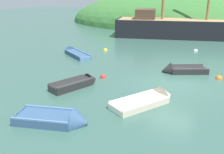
% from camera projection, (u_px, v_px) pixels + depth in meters
% --- Properties ---
extents(ground_plane, '(120.00, 120.00, 0.00)m').
position_uv_depth(ground_plane, '(174.00, 83.00, 14.49)').
color(ground_plane, '#33564C').
extents(shore_hill, '(44.53, 24.10, 11.36)m').
position_uv_depth(shore_hill, '(199.00, 25.00, 39.66)').
color(shore_hill, '#387033').
rests_on(shore_hill, ground).
extents(sailing_ship, '(17.36, 7.63, 12.17)m').
position_uv_depth(sailing_ship, '(180.00, 30.00, 28.77)').
color(sailing_ship, black).
rests_on(sailing_ship, ground).
extents(rowboat_near_dock, '(3.81, 2.93, 0.92)m').
position_uv_depth(rowboat_near_dock, '(74.00, 54.00, 20.92)').
color(rowboat_near_dock, '#335175').
rests_on(rowboat_near_dock, ground).
extents(rowboat_portside, '(3.09, 2.30, 1.06)m').
position_uv_depth(rowboat_portside, '(181.00, 71.00, 16.34)').
color(rowboat_portside, black).
rests_on(rowboat_portside, ground).
extents(rowboat_far, '(1.86, 3.08, 0.87)m').
position_uv_depth(rowboat_far, '(77.00, 84.00, 13.93)').
color(rowboat_far, black).
rests_on(rowboat_far, ground).
extents(rowboat_outer_right, '(2.67, 3.52, 1.08)m').
position_uv_depth(rowboat_outer_right, '(149.00, 101.00, 11.88)').
color(rowboat_outer_right, beige).
rests_on(rowboat_outer_right, ground).
extents(rowboat_outer_left, '(3.19, 1.95, 1.15)m').
position_uv_depth(rowboat_outer_left, '(58.00, 120.00, 10.04)').
color(rowboat_outer_left, '#335175').
rests_on(rowboat_outer_left, ground).
extents(buoy_red, '(0.40, 0.40, 0.40)m').
position_uv_depth(buoy_red, '(103.00, 77.00, 15.42)').
color(buoy_red, red).
rests_on(buoy_red, ground).
extents(buoy_orange, '(0.41, 0.41, 0.41)m').
position_uv_depth(buoy_orange, '(219.00, 79.00, 15.21)').
color(buoy_orange, orange).
rests_on(buoy_orange, ground).
extents(buoy_yellow, '(0.39, 0.39, 0.39)m').
position_uv_depth(buoy_yellow, '(105.00, 50.00, 22.47)').
color(buoy_yellow, yellow).
rests_on(buoy_yellow, ground).
extents(buoy_white, '(0.36, 0.36, 0.36)m').
position_uv_depth(buoy_white, '(196.00, 51.00, 22.27)').
color(buoy_white, white).
rests_on(buoy_white, ground).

